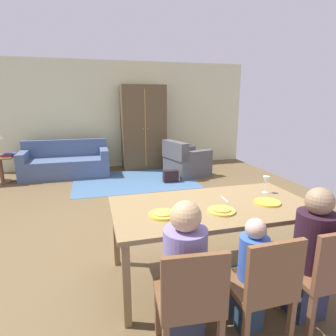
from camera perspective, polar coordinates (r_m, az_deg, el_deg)
name	(u,v)px	position (r m, az deg, el deg)	size (l,w,h in m)	color
ground_plane	(151,207)	(4.77, -3.55, -7.89)	(6.59, 6.28, 0.02)	brown
back_wall	(125,115)	(7.60, -8.72, 10.57)	(6.59, 0.10, 2.70)	beige
dining_table	(213,211)	(2.79, 9.07, -8.60)	(1.92, 1.01, 0.76)	olive
plate_near_man	(163,214)	(2.49, -1.02, -9.38)	(0.25, 0.25, 0.02)	yellow
pizza_near_man	(163,213)	(2.48, -1.03, -9.06)	(0.17, 0.17, 0.01)	gold
plate_near_child	(221,211)	(2.61, 10.76, -8.51)	(0.25, 0.25, 0.02)	gold
pizza_near_child	(221,209)	(2.60, 10.78, -8.21)	(0.17, 0.17, 0.01)	gold
plate_near_woman	(267,202)	(2.93, 19.48, -6.56)	(0.25, 0.25, 0.02)	yellow
wine_glass	(266,181)	(3.20, 19.25, -2.52)	(0.07, 0.07, 0.19)	silver
fork	(186,209)	(2.62, 3.75, -8.35)	(0.02, 0.15, 0.01)	silver
knife	(225,199)	(2.92, 11.43, -6.24)	(0.01, 0.17, 0.01)	silver
dining_chair_man	(190,298)	(2.01, 4.56, -24.84)	(0.46, 0.46, 0.87)	brown
person_man	(184,279)	(2.13, 3.16, -21.55)	(0.30, 0.41, 1.11)	#2E3446
dining_chair_child	(263,284)	(2.22, 18.72, -21.44)	(0.43, 0.43, 0.87)	brown
person_child	(249,277)	(2.37, 16.15, -20.53)	(0.22, 0.29, 0.92)	#2A4258
dining_chair_woman	(325,273)	(2.52, 29.25, -17.99)	(0.42, 0.42, 0.87)	brown
person_woman	(308,258)	(2.62, 26.57, -15.92)	(0.30, 0.40, 1.11)	#313856
area_rug	(134,181)	(6.26, -6.86, -2.54)	(2.60, 1.80, 0.01)	#3D5E82
couch	(66,163)	(6.99, -19.97, 0.95)	(1.93, 0.86, 0.82)	#475A7D
armchair	(185,162)	(6.64, 3.52, 1.28)	(1.05, 1.05, 0.82)	#4D4E51
armoire	(143,127)	(7.30, -5.02, 8.19)	(1.10, 0.59, 2.10)	brown
side_table	(1,166)	(6.96, -30.81, 0.41)	(0.56, 0.56, 0.58)	brown
book_lower	(7,156)	(6.85, -29.87, 2.19)	(0.22, 0.16, 0.03)	maroon
book_upper	(10,154)	(6.89, -29.37, 2.55)	(0.22, 0.16, 0.03)	#36497D
handbag	(171,176)	(6.10, 0.53, -1.66)	(0.32, 0.16, 0.26)	black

